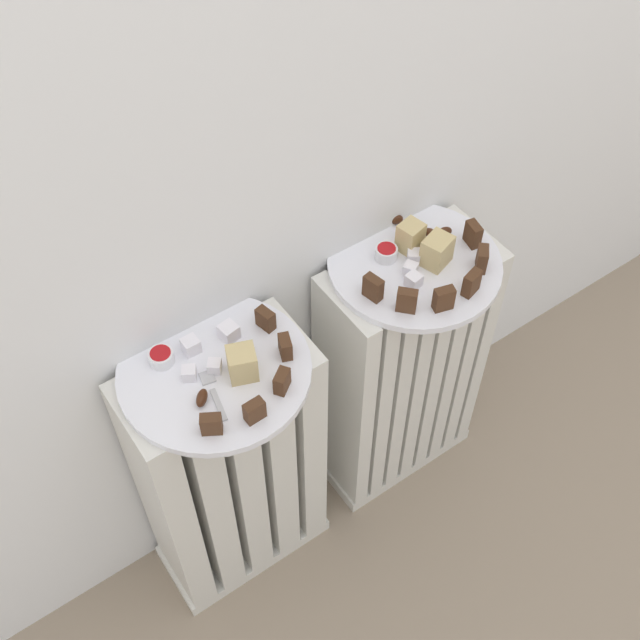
{
  "coord_description": "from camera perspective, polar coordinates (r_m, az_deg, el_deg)",
  "views": [
    {
      "loc": [
        -0.44,
        -0.36,
        1.5
      ],
      "look_at": [
        0.0,
        0.28,
        0.56
      ],
      "focal_mm": 44.73,
      "sensor_mm": 36.0,
      "label": 1
    }
  ],
  "objects": [
    {
      "name": "dark_cake_slice_left_4",
      "position": [
        1.17,
        -3.92,
        0.07
      ],
      "size": [
        0.02,
        0.03,
        0.03
      ],
      "primitive_type": "cube",
      "rotation": [
        0.0,
        0.0,
        1.79
      ],
      "color": "#472B19",
      "rests_on": "plate_left"
    },
    {
      "name": "dark_cake_slice_left_1",
      "position": [
        1.08,
        -4.71,
        -6.49
      ],
      "size": [
        0.03,
        0.02,
        0.03
      ],
      "primitive_type": "cube",
      "rotation": [
        0.0,
        0.0,
        0.04
      ],
      "color": "#472B19",
      "rests_on": "plate_left"
    },
    {
      "name": "medjool_date_left_0",
      "position": [
        1.11,
        -8.45,
        -5.54
      ],
      "size": [
        0.03,
        0.03,
        0.02
      ],
      "primitive_type": "ellipsoid",
      "rotation": [
        0.0,
        0.0,
        0.81
      ],
      "color": "#3D1E0F",
      "rests_on": "plate_left"
    },
    {
      "name": "turkish_delight_right_1",
      "position": [
        1.26,
        6.49,
        3.64
      ],
      "size": [
        0.03,
        0.03,
        0.02
      ],
      "primitive_type": "cube",
      "rotation": [
        0.0,
        0.0,
        0.52
      ],
      "color": "white",
      "rests_on": "plate_right"
    },
    {
      "name": "medjool_date_left_1",
      "position": [
        1.15,
        -5.43,
        -2.0
      ],
      "size": [
        0.03,
        0.03,
        0.01
      ],
      "primitive_type": "ellipsoid",
      "rotation": [
        0.0,
        0.0,
        2.2
      ],
      "color": "#3D1E0F",
      "rests_on": "plate_left"
    },
    {
      "name": "dark_cake_slice_right_2",
      "position": [
        1.21,
        8.84,
        1.51
      ],
      "size": [
        0.03,
        0.02,
        0.04
      ],
      "primitive_type": "cube",
      "rotation": [
        0.0,
        0.0,
        -0.27
      ],
      "color": "#472B19",
      "rests_on": "plate_right"
    },
    {
      "name": "radiator_right",
      "position": [
        1.51,
        5.75,
        -3.73
      ],
      "size": [
        0.31,
        0.15,
        0.57
      ],
      "color": "silver",
      "rests_on": "ground_plane"
    },
    {
      "name": "dark_cake_slice_left_0",
      "position": [
        1.07,
        -7.79,
        -7.39
      ],
      "size": [
        0.03,
        0.03,
        0.03
      ],
      "primitive_type": "cube",
      "rotation": [
        0.0,
        0.0,
        -0.54
      ],
      "color": "#472B19",
      "rests_on": "plate_left"
    },
    {
      "name": "radiator_left",
      "position": [
        1.4,
        -6.31,
        -10.73
      ],
      "size": [
        0.31,
        0.15,
        0.57
      ],
      "color": "silver",
      "rests_on": "ground_plane"
    },
    {
      "name": "dark_cake_slice_right_0",
      "position": [
        1.21,
        3.82,
        2.32
      ],
      "size": [
        0.02,
        0.03,
        0.04
      ],
      "primitive_type": "cube",
      "rotation": [
        0.0,
        0.0,
        -1.36
      ],
      "color": "#472B19",
      "rests_on": "plate_right"
    },
    {
      "name": "ground_plane",
      "position": [
        1.61,
        6.06,
        -19.5
      ],
      "size": [
        6.0,
        6.0,
        0.0
      ],
      "primitive_type": "plane",
      "color": "gray"
    },
    {
      "name": "marble_cake_slice_left_0",
      "position": [
        1.12,
        -5.59,
        -3.11
      ],
      "size": [
        0.05,
        0.05,
        0.05
      ],
      "primitive_type": "cube",
      "rotation": [
        0.0,
        0.0,
        -0.37
      ],
      "color": "tan",
      "rests_on": "plate_left"
    },
    {
      "name": "medjool_date_right_1",
      "position": [
        1.33,
        5.47,
        7.18
      ],
      "size": [
        0.03,
        0.02,
        0.02
      ],
      "primitive_type": "ellipsoid",
      "rotation": [
        0.0,
        0.0,
        2.65
      ],
      "color": "#3D1E0F",
      "rests_on": "plate_right"
    },
    {
      "name": "jam_bowl_left",
      "position": [
        1.16,
        -11.29,
        -2.59
      ],
      "size": [
        0.04,
        0.04,
        0.02
      ],
      "color": "white",
      "rests_on": "plate_left"
    },
    {
      "name": "marble_cake_slice_right_0",
      "position": [
        1.27,
        8.36,
        4.91
      ],
      "size": [
        0.05,
        0.05,
        0.05
      ],
      "primitive_type": "cube",
      "rotation": [
        0.0,
        0.0,
        0.31
      ],
      "color": "tan",
      "rests_on": "plate_right"
    },
    {
      "name": "dark_cake_slice_right_1",
      "position": [
        1.2,
        6.23,
        1.39
      ],
      "size": [
        0.03,
        0.03,
        0.04
      ],
      "primitive_type": "cube",
      "rotation": [
        0.0,
        0.0,
        -0.82
      ],
      "color": "#472B19",
      "rests_on": "plate_right"
    },
    {
      "name": "medjool_date_right_2",
      "position": [
        1.32,
        7.84,
        6.21
      ],
      "size": [
        0.03,
        0.03,
        0.02
      ],
      "primitive_type": "ellipsoid",
      "rotation": [
        0.0,
        0.0,
        2.18
      ],
      "color": "#3D1E0F",
      "rests_on": "plate_right"
    },
    {
      "name": "marble_cake_slice_right_1",
      "position": [
        1.28,
        6.48,
        5.93
      ],
      "size": [
        0.04,
        0.04,
        0.05
      ],
      "primitive_type": "cube",
      "rotation": [
        0.0,
        0.0,
        0.21
      ],
      "color": "tan",
      "rests_on": "plate_right"
    },
    {
      "name": "jam_bowl_right",
      "position": [
        1.27,
        4.76,
        4.84
      ],
      "size": [
        0.04,
        0.04,
        0.02
      ],
      "color": "white",
      "rests_on": "plate_right"
    },
    {
      "name": "fork",
      "position": [
        1.12,
        -7.67,
        -5.05
      ],
      "size": [
        0.03,
        0.09,
        0.0
      ],
      "color": "#B7B7BC",
      "rests_on": "plate_left"
    },
    {
      "name": "turkish_delight_right_0",
      "position": [
        1.24,
        6.72,
        2.83
      ],
      "size": [
        0.03,
        0.03,
        0.02
      ],
      "primitive_type": "cube",
      "rotation": [
        0.0,
        0.0,
        0.16
      ],
      "color": "white",
      "rests_on": "plate_right"
    },
    {
      "name": "turkish_delight_left_0",
      "position": [
        1.14,
        -7.55,
        -3.3
      ],
      "size": [
        0.03,
        0.03,
        0.02
      ],
      "primitive_type": "cube",
      "rotation": [
        0.0,
        0.0,
        0.92
      ],
      "color": "white",
      "rests_on": "plate_left"
    },
    {
      "name": "plate_left",
      "position": [
        1.15,
        -7.56,
        -3.59
      ],
      "size": [
        0.28,
        0.28,
        0.01
      ],
      "primitive_type": "cylinder",
      "color": "white",
      "rests_on": "radiator_left"
    },
    {
      "name": "dark_cake_slice_right_3",
      "position": [
        1.23,
        10.79,
        2.61
      ],
      "size": [
        0.03,
        0.02,
        0.04
      ],
      "primitive_type": "cube",
      "rotation": [
        0.0,
        0.0,
        0.28
      ],
      "color": "#472B19",
      "rests_on": "plate_right"
    },
    {
      "name": "turkish_delight_right_2",
      "position": [
        1.27,
        6.75,
        4.54
      ],
      "size": [
        0.03,
        0.03,
        0.02
      ],
      "primitive_type": "cube",
      "rotation": [
        0.0,
        0.0,
        0.95
      ],
      "color": "white",
      "rests_on": "plate_right"
    },
    {
      "name": "dark_cake_slice_left_2",
      "position": [
        1.1,
        -2.74,
        -4.39
      ],
      "size": [
        0.03,
        0.03,
        0.03
      ],
      "primitive_type": "cube",
      "rotation": [
        0.0,
        0.0,
        0.62
      ],
      "color": "#472B19",
      "rests_on": "plate_left"
    },
    {
      "name": "dark_cake_slice_left_3",
      "position": [
        1.14,
        -2.5,
        -1.93
      ],
      "size": [
        0.03,
        0.03,
        0.03
      ],
      "primitive_type": "cube",
      "rotation": [
        0.0,
        0.0,
        1.21
      ],
      "color": "#472B19",
      "rests_on": "plate_left"
    },
    {
      "name": "turkish_delight_left_2",
      "position": [
        1.13,
        -9.34,
        -3.78
      ],
      "size": [
        0.03,
        0.03,
        0.02
      ],
      "primitive_type": "cube",
      "rotation": [
        0.0,
        0.0,
        1.03
      ],
      "color": "white",
      "rests_on": "plate_left"
    },
    {
      "name": "turkish_delight_left_1",
      "position": [
        1.16,
        -9.23,
        -1.81
      ],
      "size": [
        0.02,
        0.02,
        0.02
      ],
      "primitive_type": "cube",
      "rotation": [
        0.0,
        0.0,
        0.01
      ],
      "color": "white",
      "rests_on": "plate_left"
    },
    {
      "name": "dark_cake_slice_right_5",
      "position": [
        1.31,
        10.89,
        6.05
      ],
      "size": [
        0.02,
        0.03,
        0.04
      ],
      "primitive_type": "cube",
      "rotation": [
        0.0,
        0.0,
        1.37
      ],
      "color": "#472B19",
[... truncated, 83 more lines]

